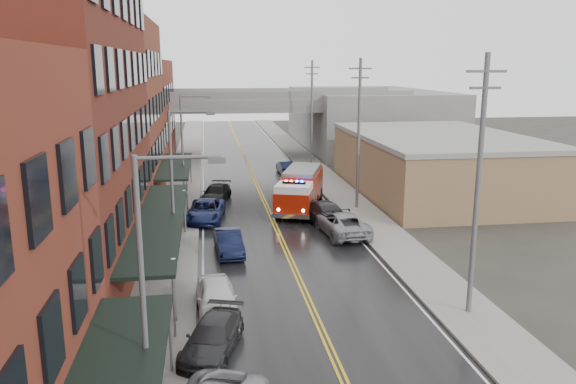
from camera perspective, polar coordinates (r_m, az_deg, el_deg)
road at (r=40.01m, az=-1.14°, el=-3.86°), size 11.00×160.00×0.02m
sidewalk_left at (r=39.79m, az=-11.66°, el=-4.13°), size 3.00×160.00×0.15m
sidewalk_right at (r=41.50m, az=8.92°, el=-3.31°), size 3.00×160.00×0.15m
curb_left at (r=39.72m, az=-9.27°, el=-4.06°), size 0.30×160.00×0.15m
curb_right at (r=41.05m, az=6.72°, el=-3.42°), size 0.30×160.00×0.15m
brick_building_b at (r=32.28m, az=-23.83°, el=7.33°), size 9.00×20.00×18.00m
brick_building_c at (r=49.44m, az=-18.41°, el=7.54°), size 9.00×15.00×15.00m
brick_building_far at (r=66.81m, az=-15.79°, el=7.61°), size 9.00×20.00×12.00m
tan_building at (r=53.10m, az=14.84°, el=2.63°), size 14.00×22.00×5.00m
right_far_block at (r=81.64m, az=7.96°, el=7.41°), size 18.00×30.00×8.00m
awning_1 at (r=32.29m, az=-12.88°, el=-2.77°), size 2.60×18.00×3.09m
awning_2 at (r=49.35m, az=-11.38°, el=2.63°), size 2.60×13.00×3.09m
globe_lamp_1 at (r=25.77m, az=-11.52°, el=-8.29°), size 0.44×0.44×3.12m
globe_lamp_2 at (r=39.16m, az=-10.49°, el=-0.95°), size 0.44×0.44×3.12m
street_lamp_0 at (r=17.32m, az=-13.79°, el=-8.87°), size 2.64×0.22×9.00m
street_lamp_1 at (r=32.70m, az=-11.30°, el=1.46°), size 2.64×0.22×9.00m
street_lamp_2 at (r=48.48m, az=-10.41°, el=5.13°), size 2.64×0.22×9.00m
utility_pole_0 at (r=26.48m, az=18.74°, el=0.86°), size 1.80×0.24×12.00m
utility_pole_1 at (r=44.97m, az=7.20°, el=6.09°), size 1.80×0.24×12.00m
utility_pole_2 at (r=64.37m, az=2.43°, el=8.17°), size 1.80×0.24×12.00m
overpass at (r=70.42m, az=-4.48°, el=8.28°), size 40.00×10.00×7.50m
fire_truck at (r=45.23m, az=1.21°, el=0.33°), size 5.51×9.11×3.17m
parked_car_left_3 at (r=23.72m, az=-7.69°, el=-14.42°), size 3.15×4.98×1.34m
parked_car_left_4 at (r=27.04m, az=-7.28°, el=-10.59°), size 2.12×4.71×1.57m
parked_car_left_5 at (r=35.09m, az=-6.05°, el=-5.11°), size 1.87×4.52×1.46m
parked_car_left_6 at (r=42.60m, az=-8.38°, el=-1.89°), size 3.26×5.85×1.55m
parked_car_left_7 at (r=48.45m, az=-7.33°, el=-0.14°), size 3.16×5.31×1.44m
parked_car_right_0 at (r=38.85m, az=5.52°, el=-3.20°), size 3.13×6.03×1.62m
parked_car_right_1 at (r=41.93m, az=3.46°, el=-1.95°), size 3.37×5.98×1.63m
parked_car_right_2 at (r=51.74m, az=1.60°, el=0.75°), size 2.66×4.30×1.36m
parked_car_right_3 at (r=60.51m, az=-0.26°, el=2.53°), size 1.68×4.27×1.38m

